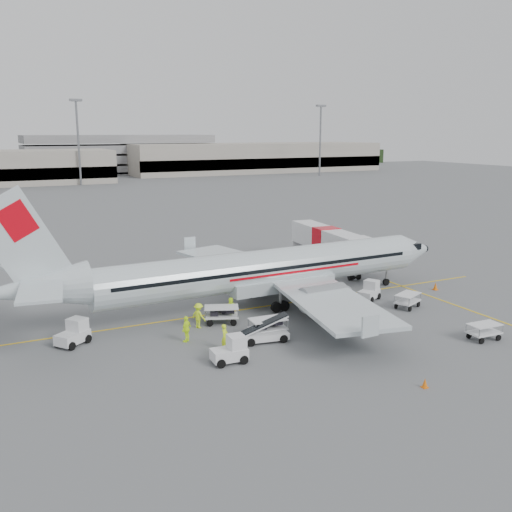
{
  "coord_description": "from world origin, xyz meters",
  "views": [
    {
      "loc": [
        -20.47,
        -39.6,
        13.91
      ],
      "look_at": [
        0.0,
        2.0,
        3.8
      ],
      "focal_mm": 40.0,
      "sensor_mm": 36.0,
      "label": 1
    }
  ],
  "objects_px": {
    "aircraft": "(267,243)",
    "jet_bridge": "(326,247)",
    "tug_fore": "(369,291)",
    "tug_aft": "(72,333)",
    "tug_mid": "(229,350)",
    "belt_loader": "(264,325)"
  },
  "relations": [
    {
      "from": "aircraft",
      "to": "tug_mid",
      "type": "xyz_separation_m",
      "value": [
        -7.61,
        -9.75,
        -4.33
      ]
    },
    {
      "from": "aircraft",
      "to": "tug_aft",
      "type": "height_order",
      "value": "aircraft"
    },
    {
      "from": "tug_fore",
      "to": "tug_aft",
      "type": "relative_size",
      "value": 0.95
    },
    {
      "from": "aircraft",
      "to": "jet_bridge",
      "type": "bearing_deg",
      "value": 36.11
    },
    {
      "from": "jet_bridge",
      "to": "tug_mid",
      "type": "distance_m",
      "value": 27.02
    },
    {
      "from": "tug_fore",
      "to": "tug_mid",
      "type": "xyz_separation_m",
      "value": [
        -15.96,
        -7.06,
        0.03
      ]
    },
    {
      "from": "aircraft",
      "to": "belt_loader",
      "type": "relative_size",
      "value": 8.83
    },
    {
      "from": "belt_loader",
      "to": "tug_mid",
      "type": "distance_m",
      "value": 4.26
    },
    {
      "from": "tug_mid",
      "to": "jet_bridge",
      "type": "bearing_deg",
      "value": 47.27
    },
    {
      "from": "belt_loader",
      "to": "tug_aft",
      "type": "height_order",
      "value": "belt_loader"
    },
    {
      "from": "belt_loader",
      "to": "tug_aft",
      "type": "bearing_deg",
      "value": 165.62
    },
    {
      "from": "tug_fore",
      "to": "tug_mid",
      "type": "bearing_deg",
      "value": 175.74
    },
    {
      "from": "jet_bridge",
      "to": "tug_mid",
      "type": "relative_size",
      "value": 7.33
    },
    {
      "from": "tug_mid",
      "to": "belt_loader",
      "type": "bearing_deg",
      "value": 35.03
    },
    {
      "from": "jet_bridge",
      "to": "tug_mid",
      "type": "height_order",
      "value": "jet_bridge"
    },
    {
      "from": "aircraft",
      "to": "tug_fore",
      "type": "distance_m",
      "value": 9.8
    },
    {
      "from": "jet_bridge",
      "to": "tug_fore",
      "type": "height_order",
      "value": "jet_bridge"
    },
    {
      "from": "tug_fore",
      "to": "tug_aft",
      "type": "height_order",
      "value": "tug_aft"
    },
    {
      "from": "jet_bridge",
      "to": "tug_fore",
      "type": "bearing_deg",
      "value": -101.09
    },
    {
      "from": "belt_loader",
      "to": "tug_mid",
      "type": "bearing_deg",
      "value": -139.05
    },
    {
      "from": "belt_loader",
      "to": "tug_fore",
      "type": "xyz_separation_m",
      "value": [
        12.36,
        4.8,
        -0.34
      ]
    },
    {
      "from": "jet_bridge",
      "to": "tug_fore",
      "type": "distance_m",
      "value": 12.34
    }
  ]
}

